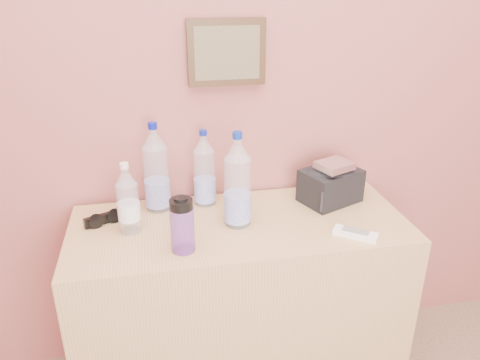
# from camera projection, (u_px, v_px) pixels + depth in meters

# --- Properties ---
(picture_frame) EXTENTS (0.30, 0.03, 0.25)m
(picture_frame) POSITION_uv_depth(u_px,v_px,m) (227.00, 53.00, 1.78)
(picture_frame) COLOR #382311
(picture_frame) RESTS_ON room_shell
(dresser) EXTENTS (1.29, 0.54, 0.80)m
(dresser) POSITION_uv_depth(u_px,v_px,m) (240.00, 307.00, 1.95)
(dresser) COLOR tan
(dresser) RESTS_ON ground
(pet_large_b) EXTENTS (0.10, 0.10, 0.36)m
(pet_large_b) POSITION_uv_depth(u_px,v_px,m) (156.00, 172.00, 1.83)
(pet_large_b) COLOR silver
(pet_large_b) RESTS_ON dresser
(pet_large_c) EXTENTS (0.09, 0.09, 0.32)m
(pet_large_c) POSITION_uv_depth(u_px,v_px,m) (204.00, 172.00, 1.88)
(pet_large_c) COLOR silver
(pet_large_c) RESTS_ON dresser
(pet_large_d) EXTENTS (0.10, 0.10, 0.37)m
(pet_large_d) POSITION_uv_depth(u_px,v_px,m) (237.00, 185.00, 1.72)
(pet_large_d) COLOR silver
(pet_large_d) RESTS_ON dresser
(pet_small) EXTENTS (0.08, 0.08, 0.27)m
(pet_small) POSITION_uv_depth(u_px,v_px,m) (128.00, 202.00, 1.68)
(pet_small) COLOR white
(pet_small) RESTS_ON dresser
(nalgene_bottle) EXTENTS (0.08, 0.08, 0.20)m
(nalgene_bottle) POSITION_uv_depth(u_px,v_px,m) (182.00, 225.00, 1.57)
(nalgene_bottle) COLOR purple
(nalgene_bottle) RESTS_ON dresser
(sunglasses) EXTENTS (0.16, 0.12, 0.04)m
(sunglasses) POSITION_uv_depth(u_px,v_px,m) (104.00, 219.00, 1.78)
(sunglasses) COLOR black
(sunglasses) RESTS_ON dresser
(ac_remote) EXTENTS (0.16, 0.13, 0.02)m
(ac_remote) POSITION_uv_depth(u_px,v_px,m) (355.00, 234.00, 1.69)
(ac_remote) COLOR white
(ac_remote) RESTS_ON dresser
(toiletry_bag) EXTENTS (0.28, 0.24, 0.16)m
(toiletry_bag) POSITION_uv_depth(u_px,v_px,m) (331.00, 184.00, 1.93)
(toiletry_bag) COLOR black
(toiletry_bag) RESTS_ON dresser
(foil_packet) EXTENTS (0.16, 0.15, 0.03)m
(foil_packet) POSITION_uv_depth(u_px,v_px,m) (334.00, 165.00, 1.87)
(foil_packet) COLOR silver
(foil_packet) RESTS_ON toiletry_bag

